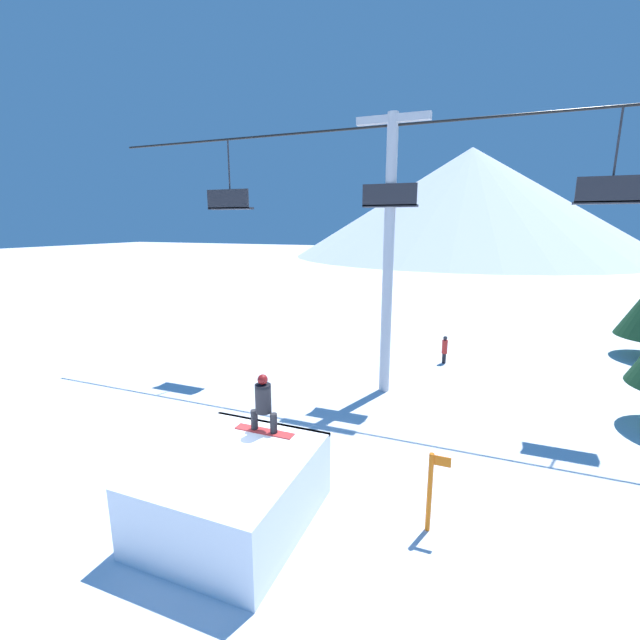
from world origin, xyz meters
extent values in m
plane|color=white|center=(0.00, 0.00, 0.00)|extent=(220.00, 220.00, 0.00)
cone|color=silver|center=(0.00, 80.26, 9.88)|extent=(64.70, 64.70, 19.76)
cube|color=white|center=(0.40, -0.78, 0.73)|extent=(2.90, 3.37, 1.46)
cube|color=silver|center=(0.40, 0.86, 1.43)|extent=(2.90, 0.10, 0.06)
cube|color=#B22D2D|center=(0.47, 0.40, 1.47)|extent=(1.37, 0.26, 0.03)
cylinder|color=black|center=(0.23, 0.40, 1.71)|extent=(0.16, 0.16, 0.44)
cylinder|color=black|center=(0.71, 0.40, 1.71)|extent=(0.16, 0.16, 0.44)
cylinder|color=black|center=(0.47, 0.40, 2.25)|extent=(0.35, 0.35, 0.64)
sphere|color=maroon|center=(0.47, 0.40, 2.68)|extent=(0.23, 0.23, 0.23)
cylinder|color=#B2B2B7|center=(1.54, 7.34, 4.72)|extent=(0.36, 0.36, 9.43)
cube|color=#B2B2B7|center=(1.54, 7.34, 9.23)|extent=(2.40, 0.24, 0.24)
cylinder|color=black|center=(1.54, 7.34, 9.03)|extent=(21.99, 0.08, 0.08)
cylinder|color=#28282D|center=(-4.69, 7.34, 7.79)|extent=(0.06, 0.06, 2.50)
cube|color=#232328|center=(-4.69, 7.34, 6.54)|extent=(1.80, 0.44, 0.08)
cube|color=#232328|center=(-4.69, 7.16, 6.89)|extent=(1.80, 0.08, 0.70)
cylinder|color=#28282D|center=(1.54, 7.34, 7.79)|extent=(0.06, 0.06, 2.50)
cube|color=#232328|center=(1.54, 7.34, 6.54)|extent=(1.80, 0.44, 0.08)
cube|color=#232328|center=(1.54, 7.16, 6.89)|extent=(1.80, 0.08, 0.70)
cylinder|color=#28282D|center=(7.78, 7.34, 7.79)|extent=(0.06, 0.06, 2.50)
cube|color=#232328|center=(7.78, 7.34, 6.54)|extent=(1.80, 0.44, 0.08)
cube|color=#232328|center=(7.78, 7.16, 6.89)|extent=(1.80, 0.08, 0.70)
cylinder|color=orange|center=(4.08, 0.45, 0.84)|extent=(0.10, 0.10, 1.67)
cube|color=orange|center=(4.26, 0.45, 1.55)|extent=(0.36, 0.02, 0.20)
cylinder|color=black|center=(3.25, 11.39, 0.23)|extent=(0.17, 0.17, 0.45)
cylinder|color=red|center=(3.25, 11.39, 0.75)|extent=(0.24, 0.24, 0.60)
sphere|color=#232328|center=(3.25, 11.39, 1.14)|extent=(0.18, 0.18, 0.18)
camera|label=1|loc=(4.83, -7.19, 5.93)|focal=24.00mm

